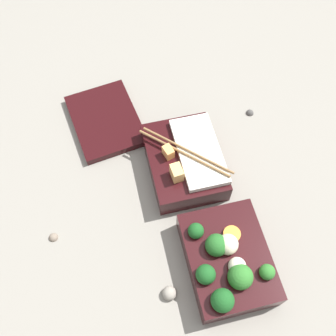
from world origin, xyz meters
The scene contains 7 objects.
ground_plane centered at (0.00, 0.00, 0.00)m, with size 3.00×3.00×0.00m, color gray.
bento_tray_vegetable centered at (-0.12, -0.02, 0.03)m, with size 0.19×0.14×0.08m.
bento_tray_rice centered at (0.10, 0.00, 0.03)m, with size 0.19×0.16×0.08m.
bento_lid centered at (0.26, 0.15, 0.01)m, with size 0.19×0.14×0.02m, color black.
pebble_1 centered at (0.21, -0.18, 0.00)m, with size 0.02×0.02×0.02m, color #474442.
pebble_2 centered at (-0.14, 0.10, 0.01)m, with size 0.03×0.03×0.03m, color gray.
pebble_3 centered at (0.01, 0.29, 0.00)m, with size 0.02×0.02×0.02m, color #7A6B5B.
Camera 1 is at (-0.28, 0.13, 0.73)m, focal length 42.00 mm.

